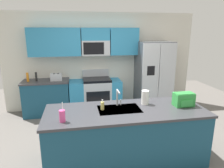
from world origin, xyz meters
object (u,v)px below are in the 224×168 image
Objects in this scene: pepper_mill at (36,77)px; bottle_orange at (28,77)px; backpack at (184,99)px; soap_dispenser at (102,106)px; refrigerator at (153,76)px; drink_cup_pink at (62,116)px; toaster at (56,77)px; sink_faucet at (118,96)px; range_oven at (96,95)px; paper_towel_roll at (145,97)px.

bottle_orange is at bearing -174.97° from pepper_mill.
backpack is (2.94, -2.25, 0.01)m from bottle_orange.
soap_dispenser is at bearing -57.96° from pepper_mill.
drink_cup_pink is at bearing -133.04° from refrigerator.
bottle_orange is 2.70m from drink_cup_pink.
soap_dispenser is (1.38, -2.20, -0.04)m from pepper_mill.
sink_faucet is (1.16, -2.03, 0.08)m from toaster.
sink_faucet is at bearing -85.23° from range_oven.
toaster is at bearing -176.96° from range_oven.
pepper_mill is 0.78× the size of drink_cup_pink.
soap_dispenser is (1.58, -2.18, -0.04)m from bottle_orange.
paper_towel_roll is at bearing 161.93° from backpack.
bottle_orange is at bearing 142.51° from backpack.
sink_faucet is 0.48m from paper_towel_roll.
paper_towel_roll reaches higher than pepper_mill.
sink_faucet is 0.32m from soap_dispenser.
paper_towel_roll is 0.64m from backpack.
bottle_orange is at bearing 125.84° from soap_dispenser.
backpack is at bearing 7.76° from drink_cup_pink.
pepper_mill is 0.80× the size of sink_faucet.
refrigerator is 6.61× the size of toaster.
drink_cup_pink is 1.69× the size of soap_dispenser.
refrigerator is 5.78× the size of backpack.
backpack is at bearing -10.12° from sink_faucet.
paper_towel_roll is (0.48, 0.00, -0.05)m from sink_faucet.
refrigerator reaches higher than sink_faucet.
refrigerator is 2.59m from toaster.
range_oven reaches higher than soap_dispenser.
refrigerator is at bearing -2.58° from range_oven.
drink_cup_pink is 0.90× the size of backpack.
backpack reaches higher than soap_dispenser.
drink_cup_pink is at bearing -150.86° from soap_dispenser.
refrigerator reaches higher than toaster.
backpack is (0.61, -0.20, -0.00)m from paper_towel_roll.
range_oven is at bearing 94.77° from sink_faucet.
pepper_mill is 2.60m from soap_dispenser.
paper_towel_roll reaches higher than backpack.
bottle_orange is at bearing 111.11° from drink_cup_pink.
paper_towel_roll is at bearing -115.33° from refrigerator.
drink_cup_pink is (0.28, -2.49, -0.00)m from toaster.
drink_cup_pink is at bearing -105.55° from range_oven.
range_oven is 6.12× the size of bottle_orange.
refrigerator is at bearing -0.43° from toaster.
drink_cup_pink is 1.43m from paper_towel_roll.
toaster is 0.99× the size of sink_faucet.
bottle_orange is (-1.68, -0.02, 0.57)m from range_oven.
sink_faucet is at bearing -125.36° from refrigerator.
refrigerator is 6.56× the size of sink_faucet.
toaster is at bearing 135.33° from backpack.
range_oven is 2.27m from soap_dispenser.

